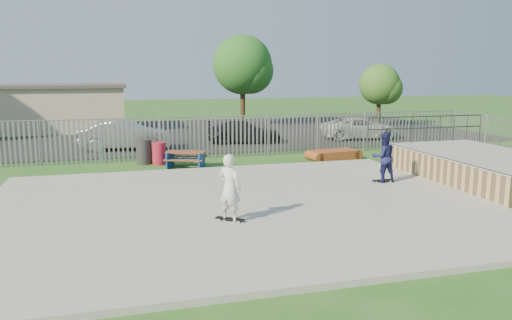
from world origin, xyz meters
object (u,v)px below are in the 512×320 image
object	(u,v)px
skater_white	(230,188)
trash_bin_grey	(144,152)
skater_navy	(383,157)
trash_bin_red	(159,154)
picnic_table	(186,159)
car_dark	(243,132)
funbox	(334,155)
tree_mid	(242,65)
car_white	(360,128)
tree_right	(380,85)
car_silver	(126,135)

from	to	relation	value
skater_white	trash_bin_grey	bearing A→B (deg)	-35.81
skater_navy	trash_bin_red	bearing A→B (deg)	-39.45
picnic_table	car_dark	xyz separation A→B (m)	(4.19, 6.53, 0.29)
trash_bin_grey	skater_white	world-z (taller)	skater_white
funbox	tree_mid	distance (m)	15.70
picnic_table	trash_bin_grey	xyz separation A→B (m)	(-1.68, 1.30, 0.20)
car_white	tree_right	world-z (taller)	tree_right
picnic_table	tree_right	xyz separation A→B (m)	(16.09, 12.38, 2.76)
car_dark	trash_bin_red	bearing A→B (deg)	145.61
tree_mid	tree_right	distance (m)	10.28
picnic_table	tree_mid	distance (m)	17.01
funbox	skater_white	xyz separation A→B (m)	(-6.98, -8.80, 0.85)
car_white	tree_right	distance (m)	8.03
car_white	trash_bin_grey	bearing A→B (deg)	117.49
tree_right	skater_navy	world-z (taller)	tree_right
trash_bin_grey	car_dark	bearing A→B (deg)	41.69
car_silver	car_white	size ratio (longest dim) A/B	0.99
trash_bin_red	car_silver	size ratio (longest dim) A/B	0.21
trash_bin_red	car_dark	bearing A→B (deg)	46.71
trash_bin_red	car_white	bearing A→B (deg)	22.90
skater_white	tree_right	bearing A→B (deg)	-82.90
picnic_table	tree_right	world-z (taller)	tree_right
trash_bin_red	tree_right	distance (m)	20.76
tree_right	skater_white	xyz separation A→B (m)	(-16.08, -21.03, -2.06)
trash_bin_red	car_white	xyz separation A→B (m)	(12.55, 5.30, 0.17)
picnic_table	skater_white	xyz separation A→B (m)	(0.01, -8.65, 0.70)
picnic_table	trash_bin_grey	bearing A→B (deg)	162.72
car_dark	tree_right	distance (m)	13.49
funbox	tree_right	size ratio (longest dim) A/B	0.49
car_silver	tree_right	world-z (taller)	tree_right
trash_bin_red	tree_right	size ratio (longest dim) A/B	0.21
picnic_table	car_silver	world-z (taller)	car_silver
skater_navy	picnic_table	bearing A→B (deg)	-39.14
picnic_table	car_white	size ratio (longest dim) A/B	0.43
funbox	trash_bin_grey	xyz separation A→B (m)	(-8.67, 1.15, 0.34)
car_dark	skater_navy	bearing A→B (deg)	-160.73
picnic_table	trash_bin_grey	distance (m)	2.14
tree_right	skater_navy	distance (m)	20.40
car_white	tree_right	bearing A→B (deg)	-30.16
funbox	skater_navy	distance (m)	5.69
picnic_table	car_dark	size ratio (longest dim) A/B	0.47
trash_bin_grey	tree_right	distance (m)	21.10
trash_bin_red	skater_white	distance (m)	9.69
funbox	trash_bin_red	distance (m)	8.09
picnic_table	funbox	size ratio (longest dim) A/B	0.89
car_white	skater_navy	bearing A→B (deg)	163.25
funbox	car_dark	distance (m)	6.98
trash_bin_grey	picnic_table	bearing A→B (deg)	-37.68
car_dark	tree_mid	size ratio (longest dim) A/B	0.64
car_white	skater_white	world-z (taller)	skater_white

